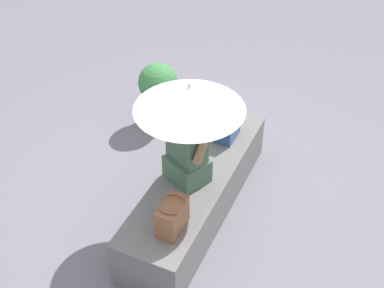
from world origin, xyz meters
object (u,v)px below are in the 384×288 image
Objects in this scene: person_seated at (187,143)px; planter_near at (159,93)px; parasol at (189,98)px; tote_bag_canvas at (172,216)px; handbag_black at (227,126)px.

planter_near is at bearing 36.99° from person_seated.
tote_bag_canvas is (-0.50, -0.08, -0.75)m from parasol.
planter_near is (0.49, 0.99, -0.18)m from handbag_black.
planter_near is (1.75, 1.02, -0.18)m from tote_bag_canvas.
tote_bag_canvas is at bearing -149.62° from planter_near.
parasol is at bearing 176.61° from handbag_black.
parasol is 0.90m from tote_bag_canvas.
person_seated reaches higher than planter_near.
handbag_black is 1.25m from tote_bag_canvas.
planter_near is (1.17, 0.88, -0.44)m from person_seated.
tote_bag_canvas is 0.40× the size of planter_near.
planter_near is at bearing 37.05° from parasol.
parasol reaches higher than person_seated.
parasol reaches higher than planter_near.
planter_near is at bearing 63.45° from handbag_black.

